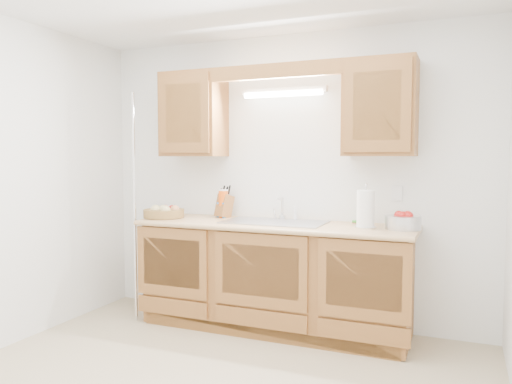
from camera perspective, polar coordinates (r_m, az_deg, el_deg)
The scene contains 17 objects.
room at distance 3.02m, azimuth -5.89°, elevation 0.33°, with size 3.52×3.50×2.50m.
base_cabinets at distance 4.23m, azimuth 2.07°, elevation -9.70°, with size 2.20×0.60×0.86m, color brown.
countertop at distance 4.13m, azimuth 2.01°, elevation -3.81°, with size 2.30×0.63×0.04m, color tan.
upper_cabinet_left at distance 4.60m, azimuth -7.13°, elevation 8.75°, with size 0.55×0.33×0.75m, color brown.
upper_cabinet_right at distance 4.05m, azimuth 14.03°, elevation 9.31°, with size 0.55×0.33×0.75m, color brown.
valance at distance 4.16m, azimuth 2.08°, elevation 13.66°, with size 2.20×0.05×0.12m, color brown.
fluorescent_fixture at distance 4.35m, azimuth 3.14°, elevation 11.33°, with size 0.76×0.08×0.08m.
sink at distance 4.16m, azimuth 2.11°, elevation -4.48°, with size 0.84×0.46×0.36m.
wire_shelf_pole at distance 4.47m, azimuth -13.71°, elevation -1.78°, with size 0.03×0.03×2.00m, color silver.
outlet_plate at distance 4.18m, azimuth 15.82°, elevation -0.15°, with size 0.08×0.01×0.12m, color white.
fruit_basket at distance 4.55m, azimuth -10.47°, elevation -2.28°, with size 0.43×0.43×0.11m.
knife_block at distance 4.50m, azimuth -3.63°, elevation -1.54°, with size 0.15×0.19×0.30m.
orange_canister at distance 4.48m, azimuth -3.76°, elevation -1.32°, with size 0.11×0.11×0.25m.
soap_bottle at distance 4.49m, azimuth -3.70°, elevation -1.63°, with size 0.09×0.09×0.20m, color blue.
sponge at distance 4.20m, azimuth 11.64°, elevation -3.38°, with size 0.11×0.08×0.02m.
paper_towel at distance 3.91m, azimuth 12.42°, elevation -1.94°, with size 0.17×0.17×0.34m.
apple_bowl at distance 3.92m, azimuth 16.47°, elevation -3.23°, with size 0.29×0.29×0.14m.
Camera 1 is at (1.44, -2.65, 1.44)m, focal length 35.00 mm.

